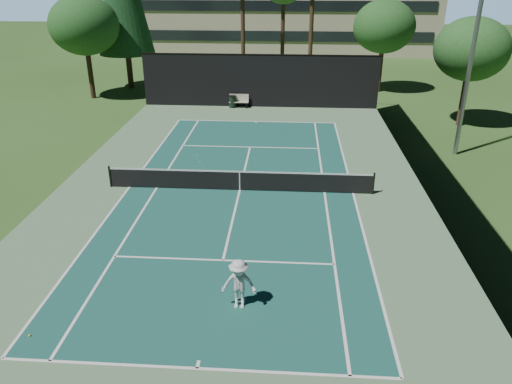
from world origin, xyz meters
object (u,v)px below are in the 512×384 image
player (239,284)px  park_bench (239,100)px  tennis_net (240,180)px  tennis_ball_d (197,155)px  tennis_ball_a (30,336)px  tennis_ball_b (200,162)px  trash_bin (233,102)px  tennis_ball_c (308,173)px

player → park_bench: (-2.48, 24.82, -0.32)m
tennis_net → park_bench: tennis_net is taller
tennis_ball_d → park_bench: bearing=83.1°
player → tennis_ball_a: 6.36m
park_bench → tennis_ball_b: bearing=-94.6°
player → tennis_ball_d: 14.35m
trash_bin → park_bench: bearing=11.1°
park_bench → player: bearing=-84.3°
tennis_ball_d → tennis_ball_c: bearing=-19.8°
tennis_net → player: player is taller
trash_bin → tennis_ball_d: bearing=-94.4°
tennis_ball_d → trash_bin: bearing=85.6°
tennis_ball_b → tennis_ball_c: bearing=-11.4°
tennis_net → tennis_ball_a: 12.10m
tennis_ball_b → trash_bin: size_ratio=0.07×
tennis_ball_a → tennis_ball_b: bearing=79.9°
tennis_ball_b → park_bench: 12.14m
tennis_net → tennis_ball_c: size_ratio=184.02×
tennis_ball_a → trash_bin: 26.74m
tennis_ball_a → tennis_ball_c: size_ratio=1.08×
player → tennis_ball_d: bearing=107.1°
tennis_net → tennis_ball_b: bearing=125.3°
tennis_net → park_bench: bearing=95.8°
player → tennis_ball_a: player is taller
tennis_ball_a → tennis_ball_b: (2.59, 14.56, -0.00)m
tennis_ball_b → tennis_ball_c: (5.97, -1.21, -0.00)m
tennis_net → tennis_ball_d: bearing=121.9°
tennis_ball_a → tennis_ball_d: (2.22, 15.64, -0.00)m
player → tennis_net: bearing=97.2°
tennis_ball_a → park_bench: park_bench is taller
tennis_ball_c → park_bench: size_ratio=0.05×
trash_bin → tennis_ball_a: bearing=-96.6°
tennis_net → player: (0.88, -9.10, 0.31)m
tennis_net → tennis_ball_a: bearing=-115.3°
tennis_ball_d → park_bench: size_ratio=0.05×
player → tennis_ball_c: bearing=79.3°
tennis_ball_a → tennis_ball_d: size_ratio=1.08×
player → trash_bin: (-2.97, 24.73, -0.39)m
park_bench → tennis_net: bearing=-84.2°
tennis_net → tennis_ball_b: tennis_net is taller
tennis_net → trash_bin: (-2.09, 15.63, -0.08)m
trash_bin → tennis_net: bearing=-82.4°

